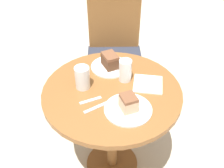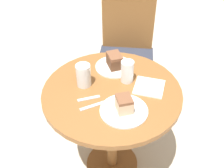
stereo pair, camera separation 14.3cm
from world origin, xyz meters
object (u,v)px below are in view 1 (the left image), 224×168
(chair, at_px, (114,51))
(cake_slice_far, at_px, (110,60))
(cake_slice_near, at_px, (128,103))
(glass_water, at_px, (125,71))
(glass_lemonade, at_px, (82,79))
(plate_near, at_px, (128,109))
(plate_far, at_px, (110,67))

(chair, height_order, cake_slice_far, chair)
(cake_slice_near, relative_size, glass_water, 0.83)
(cake_slice_far, xyz_separation_m, glass_lemonade, (-0.14, -0.20, 0.01))
(plate_near, height_order, cake_slice_far, cake_slice_far)
(plate_near, distance_m, cake_slice_far, 0.39)
(plate_far, bearing_deg, glass_lemonade, -124.85)
(cake_slice_far, xyz_separation_m, glass_water, (0.09, -0.12, 0.01))
(plate_near, bearing_deg, chair, 97.53)
(glass_water, bearing_deg, plate_far, 129.36)
(cake_slice_far, bearing_deg, glass_water, -50.64)
(cake_slice_near, bearing_deg, chair, 97.53)
(plate_near, xyz_separation_m, glass_water, (-0.02, 0.25, 0.05))
(cake_slice_near, bearing_deg, glass_lemonade, 146.49)
(cake_slice_far, height_order, glass_water, glass_water)
(cake_slice_near, relative_size, glass_lemonade, 0.82)
(plate_far, relative_size, cake_slice_near, 2.18)
(chair, bearing_deg, glass_water, -86.64)
(plate_far, distance_m, glass_water, 0.16)
(plate_far, bearing_deg, plate_near, -72.27)
(cake_slice_near, height_order, glass_water, glass_water)
(glass_lemonade, bearing_deg, cake_slice_near, -33.51)
(chair, bearing_deg, plate_near, -87.54)
(glass_lemonade, bearing_deg, glass_water, 19.51)
(plate_near, bearing_deg, glass_lemonade, 146.49)
(chair, relative_size, cake_slice_far, 7.09)
(cake_slice_far, height_order, glass_lemonade, glass_lemonade)
(glass_water, bearing_deg, cake_slice_far, 129.36)
(plate_far, distance_m, cake_slice_near, 0.39)
(plate_near, height_order, plate_far, same)
(plate_near, relative_size, glass_lemonade, 1.86)
(chair, height_order, glass_water, chair)
(cake_slice_far, relative_size, glass_water, 1.02)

